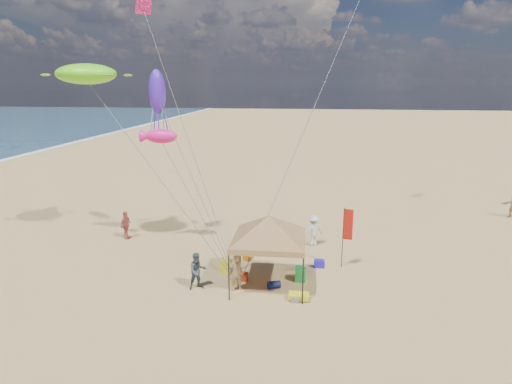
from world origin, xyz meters
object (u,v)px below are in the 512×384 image
at_px(person_near_a, 236,272).
at_px(canopy_tent, 269,218).
at_px(person_near_c, 313,230).
at_px(cooler_blue, 319,264).
at_px(chair_yellow, 226,266).
at_px(person_near_b, 198,271).
at_px(feather_flag, 347,228).
at_px(cooler_red, 242,277).
at_px(person_far_a, 126,225).
at_px(beach_cart, 299,296).
at_px(chair_green, 300,274).

bearing_deg(person_near_a, canopy_tent, -178.86).
bearing_deg(person_near_c, cooler_blue, 72.28).
distance_m(chair_yellow, person_near_c, 6.18).
distance_m(canopy_tent, person_near_b, 4.13).
distance_m(feather_flag, cooler_red, 5.85).
relative_size(canopy_tent, feather_flag, 2.02).
height_order(person_near_a, person_far_a, person_far_a).
distance_m(cooler_blue, person_far_a, 12.09).
relative_size(feather_flag, cooler_red, 5.98).
height_order(person_near_c, person_far_a, person_near_c).
height_order(beach_cart, person_near_c, person_near_c).
bearing_deg(cooler_red, cooler_blue, 28.95).
height_order(cooler_blue, person_near_b, person_near_b).
xyz_separation_m(feather_flag, chair_green, (-2.24, -1.87, -1.80)).
relative_size(person_near_b, person_far_a, 1.00).
bearing_deg(person_near_a, person_near_b, -20.85).
xyz_separation_m(person_near_b, person_far_a, (-6.11, 5.92, -0.00)).
bearing_deg(chair_yellow, cooler_red, -39.82).
distance_m(chair_yellow, person_near_a, 2.09).
relative_size(cooler_red, chair_yellow, 0.77).
bearing_deg(chair_green, feather_flag, 39.81).
xyz_separation_m(feather_flag, chair_yellow, (-6.01, -1.40, -1.80)).
distance_m(chair_yellow, person_near_b, 2.20).
xyz_separation_m(feather_flag, cooler_blue, (-1.32, -0.14, -1.96)).
bearing_deg(feather_flag, beach_cart, -120.19).
distance_m(cooler_blue, person_near_c, 3.19).
bearing_deg(beach_cart, person_near_b, 173.55).
bearing_deg(person_near_c, feather_flag, 95.28).
distance_m(cooler_blue, chair_green, 1.97).
xyz_separation_m(person_near_a, person_near_c, (3.50, 6.18, 0.05)).
height_order(chair_yellow, person_near_a, person_near_a).
relative_size(beach_cart, person_near_a, 0.51).
xyz_separation_m(canopy_tent, person_near_c, (2.05, 5.53, -2.41)).
bearing_deg(person_far_a, feather_flag, -96.21).
height_order(canopy_tent, feather_flag, canopy_tent).
height_order(cooler_blue, person_near_c, person_near_c).
relative_size(feather_flag, chair_yellow, 4.61).
distance_m(cooler_red, beach_cart, 3.26).
bearing_deg(canopy_tent, person_far_a, 150.99).
bearing_deg(cooler_red, feather_flag, 23.56).
height_order(beach_cart, person_near_b, person_near_b).
distance_m(cooler_red, person_far_a, 9.38).
bearing_deg(person_near_a, cooler_blue, -164.52).
bearing_deg(canopy_tent, cooler_blue, 45.47).
xyz_separation_m(person_near_c, person_far_a, (-11.41, -0.34, -0.05)).
xyz_separation_m(cooler_red, beach_cart, (2.81, -1.65, 0.01)).
bearing_deg(cooler_red, person_near_a, -96.18).
height_order(cooler_red, person_near_a, person_near_a).
relative_size(person_near_c, person_far_a, 1.06).
distance_m(feather_flag, chair_yellow, 6.42).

